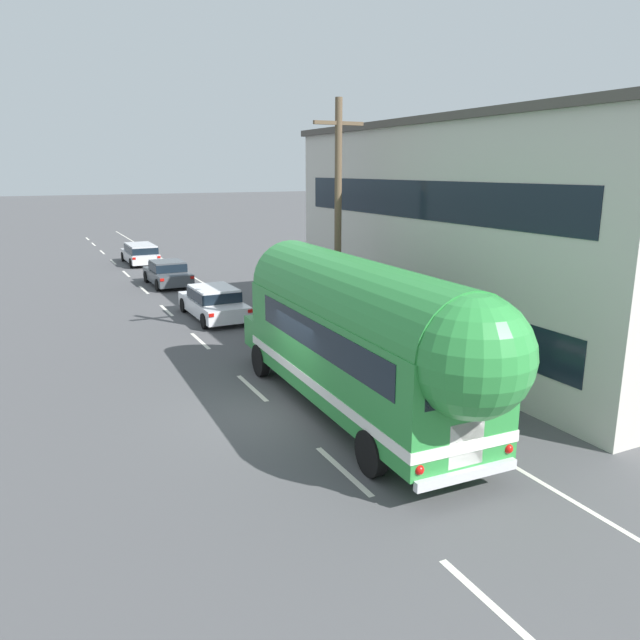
# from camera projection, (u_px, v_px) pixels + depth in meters

# --- Properties ---
(ground_plane) EXTENTS (300.00, 300.00, 0.00)m
(ground_plane) POSITION_uv_depth(u_px,v_px,m) (279.00, 412.00, 16.11)
(ground_plane) COLOR #4C4C4F
(lane_markings) EXTENTS (3.53, 80.00, 0.01)m
(lane_markings) POSITION_uv_depth(u_px,v_px,m) (218.00, 306.00, 28.65)
(lane_markings) COLOR silver
(lane_markings) RESTS_ON ground
(roadside_building) EXTENTS (12.73, 16.63, 7.84)m
(roadside_building) POSITION_uv_depth(u_px,v_px,m) (551.00, 234.00, 22.57)
(roadside_building) COLOR beige
(roadside_building) RESTS_ON ground
(utility_pole) EXTENTS (1.80, 0.24, 8.50)m
(utility_pole) POSITION_uv_depth(u_px,v_px,m) (338.00, 225.00, 20.61)
(utility_pole) COLOR brown
(utility_pole) RESTS_ON ground
(painted_bus) EXTENTS (2.83, 11.53, 4.12)m
(painted_bus) POSITION_uv_depth(u_px,v_px,m) (364.00, 334.00, 14.98)
(painted_bus) COLOR #2D8C3D
(painted_bus) RESTS_ON ground
(car_lead) EXTENTS (2.02, 4.74, 1.37)m
(car_lead) POSITION_uv_depth(u_px,v_px,m) (214.00, 301.00, 26.15)
(car_lead) COLOR white
(car_lead) RESTS_ON ground
(car_second) EXTENTS (2.01, 4.30, 1.37)m
(car_second) POSITION_uv_depth(u_px,v_px,m) (168.00, 272.00, 33.53)
(car_second) COLOR #474C51
(car_second) RESTS_ON ground
(car_third) EXTENTS (1.93, 4.77, 1.37)m
(car_third) POSITION_uv_depth(u_px,v_px,m) (140.00, 252.00, 41.05)
(car_third) COLOR silver
(car_third) RESTS_ON ground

